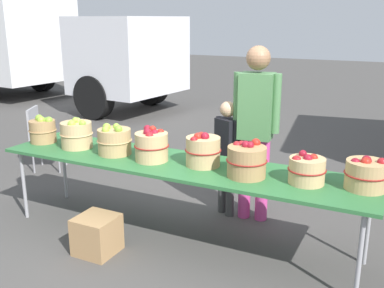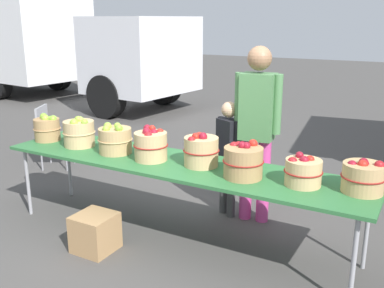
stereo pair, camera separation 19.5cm
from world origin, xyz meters
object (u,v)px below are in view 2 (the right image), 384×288
Objects in this scene: vendor_adult at (257,121)px; child_customer at (228,150)px; apple_basket_red_0 at (151,145)px; apple_basket_red_4 at (363,177)px; apple_basket_green_1 at (79,133)px; folding_chair at (51,132)px; apple_basket_red_3 at (303,172)px; market_table at (176,166)px; apple_basket_red_1 at (201,150)px; apple_basket_red_2 at (243,161)px; apple_basket_green_2 at (115,140)px; apple_basket_green_0 at (47,128)px; box_truck at (37,39)px; produce_crate at (95,232)px.

vendor_adult is 1.45× the size of child_customer.
apple_basket_red_0 reaches higher than apple_basket_red_4.
apple_basket_green_1 is 1.78m from folding_chair.
child_customer is at bearing 155.32° from apple_basket_red_4.
apple_basket_red_3 is 3.88m from folding_chair.
apple_basket_red_3 is at bearing -131.89° from folding_chair.
apple_basket_green_1 is at bearing -179.46° from market_table.
apple_basket_red_1 reaches higher than folding_chair.
apple_basket_red_2 is 0.28× the size of child_customer.
apple_basket_green_1 reaches higher than apple_basket_green_2.
apple_basket_green_0 is 0.04× the size of box_truck.
apple_basket_red_3 is at bearing 0.67° from apple_basket_green_2.
apple_basket_green_1 is at bearing -179.80° from apple_basket_red_3.
apple_basket_red_4 is at bearing 1.79° from apple_basket_green_1.
box_truck is at bearing -35.65° from vendor_adult.
box_truck is at bearing 145.02° from market_table.
box_truck is at bearing 148.84° from apple_basket_red_3.
vendor_adult is (1.62, 0.75, 0.15)m from apple_basket_green_1.
apple_basket_red_1 is at bearing -27.91° from box_truck.
vendor_adult is (0.48, 0.74, 0.32)m from market_table.
box_truck reaches higher than apple_basket_red_4.
vendor_adult reaches higher than produce_crate.
market_table is 1.15m from apple_basket_green_1.
apple_basket_red_3 is (0.48, 0.06, -0.02)m from apple_basket_red_2.
market_table is at bearing -177.31° from apple_basket_red_4.
apple_basket_green_0 is at bearing 153.42° from produce_crate.
apple_basket_red_1 reaches higher than apple_basket_red_4.
box_truck is (-8.01, 5.19, 0.60)m from apple_basket_red_2.
apple_basket_green_0 is 0.86× the size of apple_basket_green_2.
apple_basket_red_1 is 9.14m from box_truck.
produce_crate is at bearing -26.58° from apple_basket_green_0.
apple_basket_green_1 is at bearing -178.21° from apple_basket_red_4.
apple_basket_red_3 is 0.35× the size of folding_chair.
produce_crate is at bearing -142.16° from apple_basket_red_1.
produce_crate is at bearing -133.09° from market_table.
vendor_adult reaches higher than apple_basket_green_1.
apple_basket_red_2 is at bearing 147.72° from child_customer.
folding_chair is (-1.00, 0.96, -0.37)m from apple_basket_green_0.
box_truck is 23.28× the size of produce_crate.
apple_basket_red_0 reaches higher than folding_chair.
apple_basket_red_1 is (0.91, 0.06, 0.01)m from apple_basket_green_2.
apple_basket_green_2 is 1.03× the size of apple_basket_red_4.
vendor_adult reaches higher than apple_basket_red_4.
apple_basket_red_2 reaches higher than folding_chair.
apple_basket_green_1 is 2.29m from apple_basket_red_3.
apple_basket_red_0 is 0.92m from apple_basket_red_2.
apple_basket_green_1 is 1.53m from child_customer.
apple_basket_green_2 is at bearing -31.69° from box_truck.
folding_chair is at bearing -10.37° from vendor_adult.
vendor_adult is (1.15, 0.76, 0.15)m from apple_basket_green_2.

